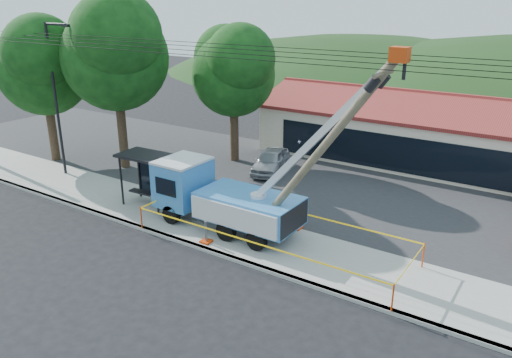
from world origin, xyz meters
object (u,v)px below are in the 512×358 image
Objects in this scene: utility_truck at (223,196)px; car_silver at (271,173)px; bus_shelter at (149,167)px; leaning_pole at (320,151)px.

car_silver is at bearing 106.64° from utility_truck.
bus_shelter is 0.70× the size of car_silver.
bus_shelter is at bearing -122.29° from car_silver.
car_silver is at bearing 131.54° from leaning_pole.
bus_shelter is 8.50m from car_silver.
leaning_pole is 2.94× the size of bus_shelter.
utility_truck is at bearing 176.99° from leaning_pole.
leaning_pole is at bearing -5.32° from bus_shelter.
car_silver is (-2.40, 8.04, -1.71)m from utility_truck.
leaning_pole is 12.05m from car_silver.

